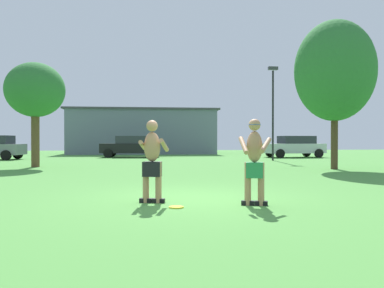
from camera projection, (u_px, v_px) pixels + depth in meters
The scene contains 10 objects.
ground_plane at pixel (189, 199), 8.86m from camera, with size 80.00×80.00×0.00m, color #4C8E3D.
player_with_cap at pixel (254, 157), 7.92m from camera, with size 0.66×0.67×1.74m.
player_in_black at pixel (152, 159), 8.26m from camera, with size 0.65×0.72×1.72m.
frisbee at pixel (176, 207), 7.66m from camera, with size 0.29×0.29×0.03m, color yellow.
car_black_near_post at pixel (131, 146), 29.58m from camera, with size 4.43×2.31×1.58m.
car_silver_mid_lot at pixel (295, 146), 29.38m from camera, with size 4.46×2.37×1.58m.
lamp_post at pixel (273, 103), 24.91m from camera, with size 0.60×0.24×5.87m.
outbuilding_behind_lot at pixel (143, 132), 37.83m from camera, with size 13.67×7.16×4.11m.
tree_left_field at pixel (335, 71), 17.60m from camera, with size 3.50×3.50×6.59m.
tree_right_field at pixel (35, 91), 18.98m from camera, with size 2.78×2.78×4.99m.
Camera 1 is at (-0.97, -8.79, 1.31)m, focal length 37.27 mm.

